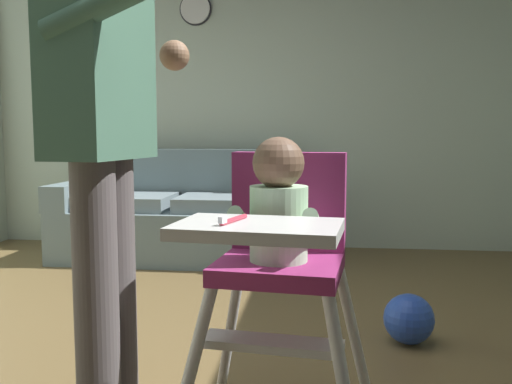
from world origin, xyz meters
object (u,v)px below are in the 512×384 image
at_px(couch, 181,215).
at_px(high_chair, 280,238).
at_px(wall_clock, 196,9).
at_px(adult_standing, 103,145).
at_px(toy_ball, 409,319).

bearing_deg(couch, high_chair, 20.41).
bearing_deg(high_chair, wall_clock, -156.54).
xyz_separation_m(high_chair, adult_standing, (-0.57, 0.08, 0.27)).
bearing_deg(adult_standing, couch, 106.86).
height_order(high_chair, toy_ball, high_chair).
distance_m(high_chair, toy_ball, 1.26).
height_order(couch, high_chair, high_chair).
height_order(adult_standing, wall_clock, wall_clock).
xyz_separation_m(adult_standing, toy_ball, (1.11, 0.91, -0.84)).
bearing_deg(toy_ball, couch, 132.16).
height_order(high_chair, adult_standing, adult_standing).
bearing_deg(couch, wall_clock, 176.20).
bearing_deg(couch, adult_standing, 9.43).
bearing_deg(wall_clock, couch, -93.80).
xyz_separation_m(couch, adult_standing, (0.43, -2.61, 0.62)).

